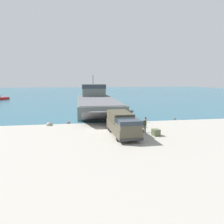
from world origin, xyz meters
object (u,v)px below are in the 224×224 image
Objects in this scene: military_truck at (123,124)px; soldier_on_ramp at (145,125)px; mooring_bollard at (146,119)px; landing_craft at (95,100)px; cargo_crate at (156,132)px.

military_truck is 3.38m from soldier_on_ramp.
military_truck reaches higher than mooring_bollard.
military_truck is 4.58× the size of soldier_on_ramp.
soldier_on_ramp is (3.19, 1.03, -0.45)m from military_truck.
military_truck is (0.70, -27.75, -0.52)m from landing_craft.
military_truck reaches higher than soldier_on_ramp.
soldier_on_ramp is (3.89, -26.72, -0.97)m from landing_craft.
mooring_bollard is 8.76m from cargo_crate.
landing_craft is 37.36× the size of cargo_crate.
mooring_bollard is at bearing -0.71° from soldier_on_ramp.
landing_craft is at bearing 179.97° from military_truck.
mooring_bollard is at bearing 143.01° from military_truck.
soldier_on_ramp is at bearing -109.27° from mooring_bollard.
military_truck is 8.47× the size of cargo_crate.
mooring_bollard reaches higher than cargo_crate.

